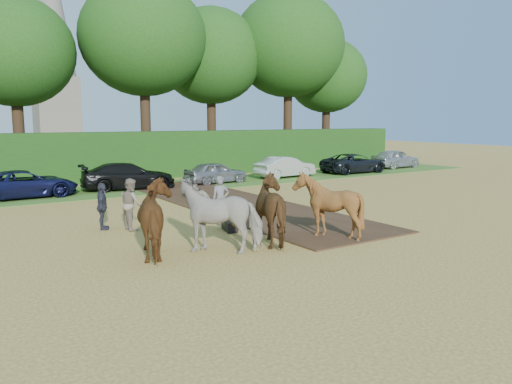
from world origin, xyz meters
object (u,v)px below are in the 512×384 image
spectator_far (102,206)px  church (53,38)px  parked_cars (187,173)px  spectator_near (131,204)px  plough_team (249,211)px

spectator_far → church: (8.98, 50.19, 12.92)m
parked_cars → church: (1.47, 41.12, 13.03)m
spectator_near → plough_team: bearing=-151.9°
parked_cars → spectator_far: bearing=-129.6°
spectator_far → plough_team: bearing=-126.3°
spectator_near → parked_cars: size_ratio=0.04×
spectator_far → church: size_ratio=0.06×
parked_cars → church: church is taller
spectator_near → spectator_far: size_ratio=1.10×
spectator_near → spectator_far: spectator_near is taller
spectator_far → parked_cars: (7.51, 9.07, -0.11)m
spectator_far → church: church is taller
spectator_far → spectator_near: bearing=-101.0°
spectator_near → plough_team: size_ratio=0.25×
spectator_near → church: (8.13, 50.70, 12.84)m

